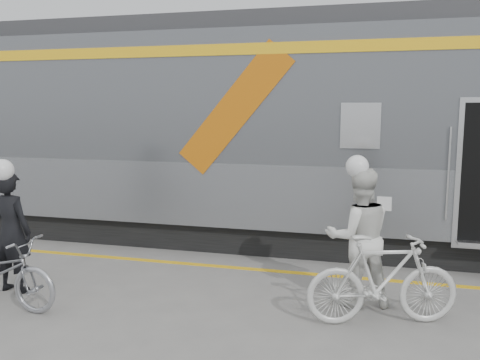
% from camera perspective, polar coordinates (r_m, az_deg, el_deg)
% --- Properties ---
extents(ground, '(90.00, 90.00, 0.00)m').
position_cam_1_polar(ground, '(6.06, 1.69, -16.60)').
color(ground, slate).
rests_on(ground, ground).
extents(train, '(24.00, 3.17, 4.10)m').
position_cam_1_polar(train, '(9.57, 12.41, 5.15)').
color(train, black).
rests_on(train, ground).
extents(safety_strip, '(24.00, 0.12, 0.01)m').
position_cam_1_polar(safety_strip, '(8.02, 5.23, -10.24)').
color(safety_strip, yellow).
rests_on(safety_strip, ground).
extents(man, '(0.64, 0.44, 1.69)m').
position_cam_1_polar(man, '(7.66, -24.32, -5.30)').
color(man, black).
rests_on(man, ground).
extents(woman, '(1.03, 0.91, 1.78)m').
position_cam_1_polar(woman, '(6.69, 13.19, -6.27)').
color(woman, silver).
rests_on(woman, ground).
extents(bicycle_right, '(1.87, 1.03, 1.08)m').
position_cam_1_polar(bicycle_right, '(6.26, 15.72, -10.73)').
color(bicycle_right, silver).
rests_on(bicycle_right, ground).
extents(helmet_man, '(0.29, 0.29, 0.29)m').
position_cam_1_polar(helmet_man, '(7.50, -24.77, 2.08)').
color(helmet_man, white).
rests_on(helmet_man, man).
extents(helmet_woman, '(0.29, 0.29, 0.29)m').
position_cam_1_polar(helmet_woman, '(6.51, 13.49, 2.57)').
color(helmet_woman, white).
rests_on(helmet_woman, woman).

